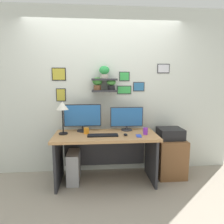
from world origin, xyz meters
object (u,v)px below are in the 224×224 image
object	(u,v)px
monitor_left	(83,117)
monitor_right	(127,118)
coffee_mug	(86,131)
computer_mouse	(126,135)
cell_phone	(139,136)
pen_cup	(145,131)
keyboard	(103,135)
desk	(106,147)
computer_tower_left	(74,167)
printer	(170,133)
drawer_cabinet	(169,157)
desk_lamp	(62,108)

from	to	relation	value
monitor_left	monitor_right	xyz separation A→B (m)	(0.70, -0.00, -0.03)
monitor_left	coffee_mug	distance (m)	0.25
computer_mouse	cell_phone	world-z (taller)	computer_mouse
coffee_mug	pen_cup	size ratio (longest dim) A/B	0.90
keyboard	cell_phone	world-z (taller)	keyboard
computer_mouse	coffee_mug	bearing A→B (deg)	164.03
desk	computer_tower_left	bearing A→B (deg)	-178.77
pen_cup	computer_tower_left	bearing A→B (deg)	174.60
coffee_mug	pen_cup	bearing A→B (deg)	-7.86
computer_mouse	printer	xyz separation A→B (m)	(0.76, 0.24, -0.06)
drawer_cabinet	pen_cup	bearing A→B (deg)	-156.96
coffee_mug	computer_tower_left	distance (m)	0.60
monitor_left	printer	bearing A→B (deg)	-3.34
computer_mouse	desk_lamp	distance (m)	1.00
desk	cell_phone	world-z (taller)	cell_phone
monitor_left	keyboard	distance (m)	0.49
computer_mouse	desk_lamp	bearing A→B (deg)	170.23
monitor_right	monitor_left	bearing A→B (deg)	179.99
desk_lamp	coffee_mug	bearing A→B (deg)	1.02
computer_mouse	drawer_cabinet	bearing A→B (deg)	17.32
drawer_cabinet	cell_phone	bearing A→B (deg)	-153.78
desk_lamp	monitor_right	bearing A→B (deg)	9.37
monitor_right	pen_cup	xyz separation A→B (m)	(0.24, -0.28, -0.15)
keyboard	desk_lamp	size ratio (longest dim) A/B	0.90
monitor_left	computer_tower_left	world-z (taller)	monitor_left
coffee_mug	keyboard	bearing A→B (deg)	-32.38
keyboard	pen_cup	world-z (taller)	pen_cup
computer_tower_left	cell_phone	bearing A→B (deg)	-11.23
monitor_right	computer_tower_left	xyz separation A→B (m)	(-0.84, -0.17, -0.71)
monitor_right	drawer_cabinet	distance (m)	0.95
monitor_left	cell_phone	bearing A→B (deg)	-24.00
keyboard	coffee_mug	xyz separation A→B (m)	(-0.24, 0.15, 0.04)
pen_cup	printer	world-z (taller)	pen_cup
printer	drawer_cabinet	bearing A→B (deg)	0.00
desk	monitor_left	bearing A→B (deg)	154.90
desk	drawer_cabinet	bearing A→B (deg)	4.51
printer	desk_lamp	bearing A→B (deg)	-177.26
keyboard	drawer_cabinet	distance (m)	1.21
computer_mouse	coffee_mug	distance (m)	0.60
coffee_mug	pen_cup	distance (m)	0.88
monitor_right	pen_cup	bearing A→B (deg)	-49.19
coffee_mug	drawer_cabinet	distance (m)	1.42
computer_mouse	printer	distance (m)	0.80
computer_mouse	cell_phone	distance (m)	0.19
monitor_left	coffee_mug	size ratio (longest dim) A/B	6.46
pen_cup	drawer_cabinet	bearing A→B (deg)	23.04
keyboard	computer_tower_left	world-z (taller)	keyboard
keyboard	cell_phone	distance (m)	0.52
desk_lamp	pen_cup	world-z (taller)	desk_lamp
monitor_right	computer_tower_left	size ratio (longest dim) A/B	1.12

